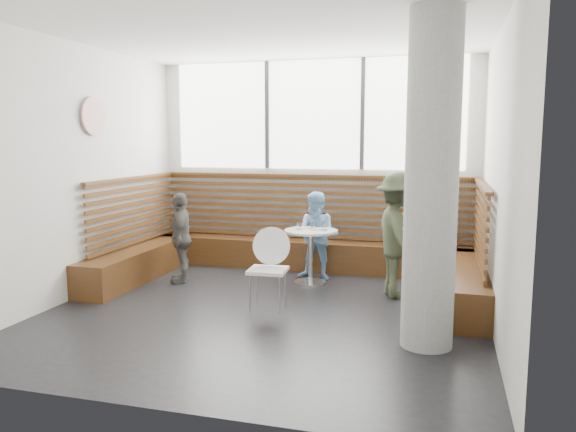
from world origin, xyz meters
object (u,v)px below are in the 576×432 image
(concrete_column, at_px, (431,182))
(child_left, at_px, (181,237))
(cafe_table, at_px, (311,245))
(adult_man, at_px, (398,235))
(child_back, at_px, (318,236))
(cafe_chair, at_px, (270,261))

(concrete_column, xyz_separation_m, child_left, (-3.42, 1.64, -0.97))
(cafe_table, height_order, adult_man, adult_man)
(adult_man, height_order, child_left, adult_man)
(concrete_column, bearing_deg, child_back, 124.92)
(concrete_column, height_order, child_back, concrete_column)
(cafe_table, bearing_deg, child_back, 79.68)
(adult_man, relative_size, child_left, 1.26)
(concrete_column, xyz_separation_m, adult_man, (-0.42, 1.68, -0.80))
(concrete_column, xyz_separation_m, cafe_chair, (-1.85, 0.79, -1.04))
(cafe_table, bearing_deg, child_left, -167.49)
(adult_man, bearing_deg, cafe_table, 52.58)
(cafe_chair, bearing_deg, child_left, 147.69)
(cafe_table, xyz_separation_m, adult_man, (1.22, -0.36, 0.26))
(cafe_chair, bearing_deg, adult_man, 27.92)
(concrete_column, relative_size, cafe_table, 4.23)
(child_left, bearing_deg, child_back, 88.90)
(cafe_table, relative_size, child_left, 0.60)
(child_left, bearing_deg, cafe_table, 81.86)
(concrete_column, height_order, cafe_chair, concrete_column)
(cafe_chair, height_order, child_back, child_back)
(child_back, bearing_deg, adult_man, -23.25)
(concrete_column, bearing_deg, cafe_table, 128.94)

